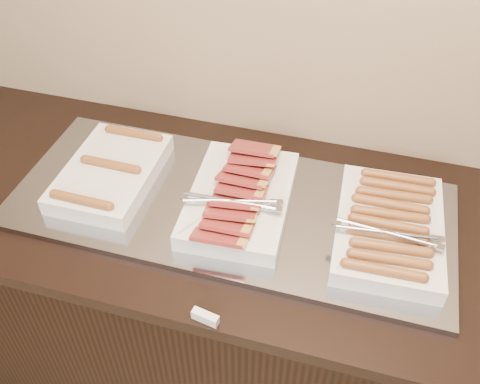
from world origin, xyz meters
name	(u,v)px	position (x,y,z in m)	size (l,w,h in m)	color
counter	(238,305)	(0.00, 2.13, 0.45)	(2.06, 0.76, 0.90)	black
warming_tray	(230,206)	(-0.02, 2.13, 0.91)	(1.20, 0.50, 0.02)	#91939E
dish_left	(111,172)	(-0.38, 2.13, 0.95)	(0.25, 0.37, 0.07)	silver
dish_center	(239,197)	(0.00, 2.13, 0.95)	(0.29, 0.42, 0.09)	silver
dish_right	(389,227)	(0.40, 2.13, 0.95)	(0.28, 0.41, 0.08)	silver
label_holder	(205,317)	(0.03, 1.77, 0.91)	(0.06, 0.02, 0.03)	silver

